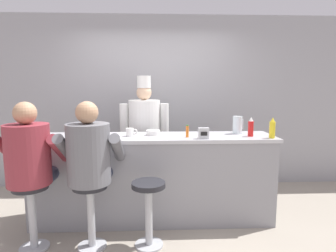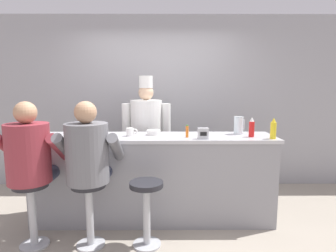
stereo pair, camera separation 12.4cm
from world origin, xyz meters
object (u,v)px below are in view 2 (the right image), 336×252
Objects in this scene: diner_seated_grey at (88,157)px; coffee_mug_white at (130,132)px; mustard_bottle_yellow at (273,129)px; cereal_bowl at (154,132)px; water_pitcher_clear at (239,125)px; breakfast_plate at (86,135)px; hot_sauce_bottle_orange at (187,131)px; ketchup_bottle_red at (252,128)px; napkin_dispenser_chrome at (203,133)px; empty_stool_round at (147,203)px; cook_in_whites_near at (146,132)px; diner_seated_maroon at (30,157)px.

coffee_mug_white is at bearing 57.17° from diner_seated_grey.
cereal_bowl is (-1.33, 0.26, -0.08)m from mustard_bottle_yellow.
water_pitcher_clear is 0.91× the size of breakfast_plate.
cereal_bowl is 1.24× the size of coffee_mug_white.
breakfast_plate is at bearing 174.97° from mustard_bottle_yellow.
water_pitcher_clear reaches higher than hot_sauce_bottle_orange.
water_pitcher_clear is at bearing 2.93° from cereal_bowl.
diner_seated_grey reaches higher than cereal_bowl.
cereal_bowl is 0.28m from coffee_mug_white.
ketchup_bottle_red reaches higher than breakfast_plate.
breakfast_plate is at bearing 175.50° from hot_sauce_bottle_orange.
breakfast_plate is at bearing 107.51° from diner_seated_grey.
mustard_bottle_yellow is 0.43m from water_pitcher_clear.
breakfast_plate is at bearing 178.04° from ketchup_bottle_red.
empty_stool_round is (-0.60, -0.38, -0.64)m from napkin_dispenser_chrome.
ketchup_bottle_red is 1.05× the size of water_pitcher_clear.
ketchup_bottle_red is at bearing -30.16° from cook_in_whites_near.
napkin_dispenser_chrome is 1.11m from cook_in_whites_near.
coffee_mug_white is 0.66m from diner_seated_grey.
water_pitcher_clear is 0.32× the size of empty_stool_round.
cook_in_whites_near is (-1.16, 0.54, -0.18)m from water_pitcher_clear.
ketchup_bottle_red is 1.68× the size of coffee_mug_white.
ketchup_bottle_red is at bearing 11.59° from diner_seated_maroon.
ketchup_bottle_red reaches higher than hot_sauce_bottle_orange.
diner_seated_grey is 1.30m from cook_in_whites_near.
cook_in_whites_near is (1.06, 1.21, 0.04)m from diner_seated_maroon.
breakfast_plate is 1.11m from empty_stool_round.
breakfast_plate is at bearing -176.14° from water_pitcher_clear.
diner_seated_maroon reaches higher than breakfast_plate.
hot_sauce_bottle_orange is 0.10× the size of diner_seated_grey.
ketchup_bottle_red is at bearing -6.87° from cereal_bowl.
hot_sauce_bottle_orange is at bearing -22.86° from cereal_bowl.
hot_sauce_bottle_orange is 0.68m from water_pitcher_clear.
ketchup_bottle_red reaches higher than coffee_mug_white.
diner_seated_maroon is at bearing -168.70° from napkin_dispenser_chrome.
empty_stool_round is (-1.38, -0.39, -0.69)m from mustard_bottle_yellow.
ketchup_bottle_red is 1.61× the size of hot_sauce_bottle_orange.
diner_seated_grey is at bearing -111.93° from cook_in_whites_near.
breakfast_plate is 0.14× the size of cook_in_whites_near.
hot_sauce_bottle_orange is 0.65× the size of water_pitcher_clear.
water_pitcher_clear is 0.15× the size of diner_seated_maroon.
cereal_bowl is (0.79, 0.07, 0.02)m from breakfast_plate.
mustard_bottle_yellow reaches higher than breakfast_plate.
cereal_bowl is at bearing -177.07° from water_pitcher_clear.
diner_seated_grey is (-1.01, -0.45, -0.18)m from hot_sauce_bottle_orange.
diner_seated_grey is at bearing -164.78° from ketchup_bottle_red.
cereal_bowl is at bearing -77.44° from cook_in_whites_near.
diner_seated_maroon is 2.19× the size of empty_stool_round.
diner_seated_maroon is (-1.75, -0.35, -0.17)m from napkin_dispenser_chrome.
cook_in_whites_near is at bearing 124.35° from hot_sauce_bottle_orange.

